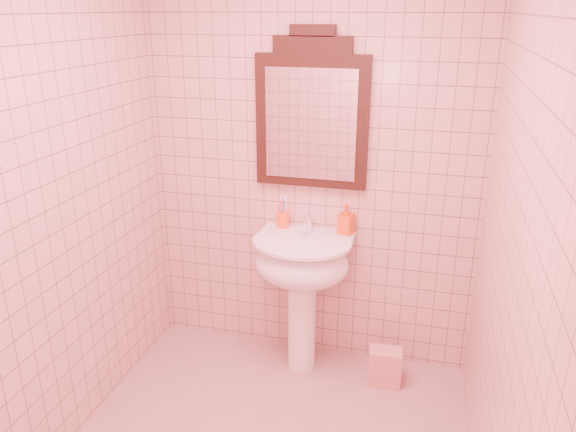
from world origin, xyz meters
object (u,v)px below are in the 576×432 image
(pedestal_sink, at_px, (302,272))
(soap_dispenser, at_px, (346,219))
(towel, at_px, (385,367))
(mirror, at_px, (312,115))
(toothbrush_cup, at_px, (283,220))

(pedestal_sink, xyz_separation_m, soap_dispenser, (0.23, 0.17, 0.29))
(towel, bearing_deg, soap_dispenser, 145.03)
(towel, bearing_deg, pedestal_sink, 175.67)
(pedestal_sink, distance_m, mirror, 0.92)
(pedestal_sink, height_order, towel, pedestal_sink)
(pedestal_sink, height_order, toothbrush_cup, toothbrush_cup)
(pedestal_sink, distance_m, soap_dispenser, 0.41)
(pedestal_sink, xyz_separation_m, toothbrush_cup, (-0.16, 0.17, 0.25))
(towel, bearing_deg, mirror, 155.31)
(soap_dispenser, height_order, towel, soap_dispenser)
(mirror, xyz_separation_m, soap_dispenser, (0.23, -0.03, -0.60))
(pedestal_sink, relative_size, mirror, 0.95)
(toothbrush_cup, bearing_deg, pedestal_sink, -46.55)
(mirror, bearing_deg, towel, -24.69)
(pedestal_sink, bearing_deg, toothbrush_cup, 133.45)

